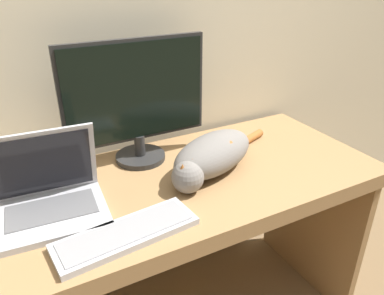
% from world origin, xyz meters
% --- Properties ---
extents(wall_back, '(6.40, 0.06, 2.60)m').
position_xyz_m(wall_back, '(0.00, 0.70, 1.30)').
color(wall_back, beige).
rests_on(wall_back, ground_plane).
extents(desk, '(1.70, 0.64, 0.77)m').
position_xyz_m(desk, '(0.00, 0.32, 0.62)').
color(desk, '#A37A4C').
rests_on(desk, ground_plane).
extents(monitor, '(0.53, 0.19, 0.46)m').
position_xyz_m(monitor, '(0.05, 0.52, 1.01)').
color(monitor, '#282828').
rests_on(monitor, desk).
extents(laptop, '(0.33, 0.27, 0.26)m').
position_xyz_m(laptop, '(-0.31, 0.32, 0.82)').
color(laptop, '#B7B7BC').
rests_on(laptop, desk).
extents(external_keyboard, '(0.41, 0.17, 0.02)m').
position_xyz_m(external_keyboard, '(-0.15, 0.11, 0.78)').
color(external_keyboard, '#BCBCC1').
rests_on(external_keyboard, desk).
extents(cat, '(0.55, 0.33, 0.14)m').
position_xyz_m(cat, '(0.24, 0.31, 0.84)').
color(cat, gray).
rests_on(cat, desk).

